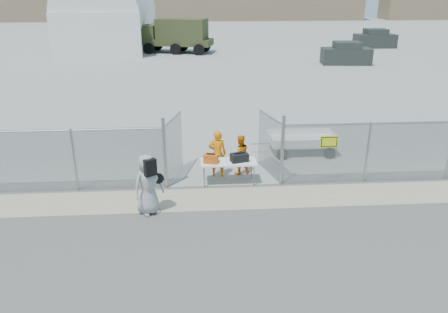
{
  "coord_description": "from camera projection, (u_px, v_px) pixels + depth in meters",
  "views": [
    {
      "loc": [
        -0.96,
        -11.78,
        6.55
      ],
      "look_at": [
        0.0,
        2.0,
        1.1
      ],
      "focal_mm": 35.0,
      "sensor_mm": 36.0,
      "label": 1
    }
  ],
  "objects": [
    {
      "name": "military_truck",
      "position": [
        177.0,
        36.0,
        44.41
      ],
      "size": [
        7.53,
        4.36,
        3.38
      ],
      "primitive_type": null,
      "rotation": [
        0.0,
        0.0,
        -0.26
      ],
      "color": "#373D1E",
      "rests_on": "ground"
    },
    {
      "name": "utility_trailer",
      "position": [
        302.0,
        143.0,
        18.14
      ],
      "size": [
        3.53,
        1.83,
        0.85
      ],
      "primitive_type": null,
      "rotation": [
        0.0,
        0.0,
        -0.01
      ],
      "color": "white",
      "rests_on": "ground"
    },
    {
      "name": "ground",
      "position": [
        229.0,
        214.0,
        13.39
      ],
      "size": [
        160.0,
        160.0,
        0.0
      ],
      "primitive_type": "plane",
      "color": "#4F4E4E"
    },
    {
      "name": "folding_table",
      "position": [
        229.0,
        172.0,
        15.33
      ],
      "size": [
        1.94,
        0.81,
        0.82
      ],
      "primitive_type": null,
      "rotation": [
        0.0,
        0.0,
        0.0
      ],
      "color": "white",
      "rests_on": "ground"
    },
    {
      "name": "orange_bag",
      "position": [
        211.0,
        159.0,
        15.01
      ],
      "size": [
        0.54,
        0.42,
        0.3
      ],
      "primitive_type": "cube",
      "rotation": [
        0.0,
        0.0,
        -0.23
      ],
      "color": "#D25313",
      "rests_on": "folding_table"
    },
    {
      "name": "visitor",
      "position": [
        148.0,
        184.0,
        13.12
      ],
      "size": [
        1.11,
        1.01,
        1.9
      ],
      "primitive_type": "imported",
      "rotation": [
        0.0,
        0.0,
        0.56
      ],
      "color": "gray",
      "rests_on": "ground"
    },
    {
      "name": "security_worker_right",
      "position": [
        240.0,
        155.0,
        15.97
      ],
      "size": [
        0.84,
        0.72,
        1.5
      ],
      "primitive_type": "imported",
      "rotation": [
        0.0,
        0.0,
        3.37
      ],
      "color": "orange",
      "rests_on": "ground"
    },
    {
      "name": "black_duffel",
      "position": [
        239.0,
        157.0,
        15.12
      ],
      "size": [
        0.67,
        0.49,
        0.29
      ],
      "primitive_type": "cube",
      "rotation": [
        0.0,
        0.0,
        0.27
      ],
      "color": "black",
      "rests_on": "folding_table"
    },
    {
      "name": "chain_link_fence",
      "position": [
        224.0,
        156.0,
        14.85
      ],
      "size": [
        40.0,
        0.2,
        2.2
      ],
      "primitive_type": null,
      "color": "gray",
      "rests_on": "ground"
    },
    {
      "name": "tarmac_inside",
      "position": [
        201.0,
        43.0,
        52.36
      ],
      "size": [
        160.0,
        80.0,
        0.01
      ],
      "primitive_type": "cube",
      "color": "gray",
      "rests_on": "ground"
    },
    {
      "name": "parked_vehicle_near",
      "position": [
        346.0,
        53.0,
        38.15
      ],
      "size": [
        4.35,
        2.27,
        1.9
      ],
      "primitive_type": null,
      "rotation": [
        0.0,
        0.0,
        -0.09
      ],
      "color": "#292C28",
      "rests_on": "ground"
    },
    {
      "name": "security_worker_left",
      "position": [
        217.0,
        154.0,
        15.72
      ],
      "size": [
        0.66,
        0.46,
        1.75
      ],
      "primitive_type": "imported",
      "rotation": [
        0.0,
        0.0,
        3.08
      ],
      "color": "orange",
      "rests_on": "ground"
    },
    {
      "name": "quonset_hangar",
      "position": [
        110.0,
        9.0,
        48.39
      ],
      "size": [
        9.0,
        18.0,
        8.0
      ],
      "primitive_type": null,
      "color": "silver",
      "rests_on": "ground"
    },
    {
      "name": "parked_vehicle_mid",
      "position": [
        375.0,
        39.0,
        48.21
      ],
      "size": [
        4.4,
        2.01,
        1.99
      ],
      "primitive_type": null,
      "rotation": [
        0.0,
        0.0,
        0.01
      ],
      "color": "#292C28",
      "rests_on": "ground"
    },
    {
      "name": "dirt_strip",
      "position": [
        226.0,
        199.0,
        14.32
      ],
      "size": [
        44.0,
        1.6,
        0.01
      ],
      "primitive_type": "cube",
      "color": "tan",
      "rests_on": "ground"
    }
  ]
}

